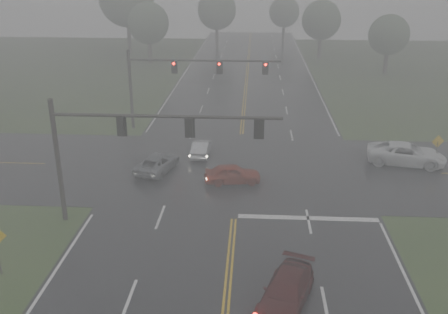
# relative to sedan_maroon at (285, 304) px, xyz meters

# --- Properties ---
(main_road) EXTENTS (18.00, 160.00, 0.02)m
(main_road) POSITION_rel_sedan_maroon_xyz_m (-2.71, 13.85, 0.00)
(main_road) COLOR black
(main_road) RESTS_ON ground
(cross_street) EXTENTS (120.00, 14.00, 0.02)m
(cross_street) POSITION_rel_sedan_maroon_xyz_m (-2.71, 15.85, 0.00)
(cross_street) COLOR black
(cross_street) RESTS_ON ground
(stop_bar) EXTENTS (8.50, 0.50, 0.01)m
(stop_bar) POSITION_rel_sedan_maroon_xyz_m (1.79, 8.25, 0.00)
(stop_bar) COLOR silver
(stop_bar) RESTS_ON ground
(sedan_maroon) EXTENTS (3.25, 4.97, 1.34)m
(sedan_maroon) POSITION_rel_sedan_maroon_xyz_m (0.00, 0.00, 0.00)
(sedan_maroon) COLOR #3B0B0A
(sedan_maroon) RESTS_ON ground
(sedan_red) EXTENTS (4.11, 2.11, 1.34)m
(sedan_red) POSITION_rel_sedan_maroon_xyz_m (-3.04, 13.23, 0.00)
(sedan_red) COLOR maroon
(sedan_red) RESTS_ON ground
(sedan_silver) EXTENTS (1.41, 3.73, 1.22)m
(sedan_silver) POSITION_rel_sedan_maroon_xyz_m (-5.79, 18.41, 0.00)
(sedan_silver) COLOR #B5B7BD
(sedan_silver) RESTS_ON ground
(car_grey) EXTENTS (3.16, 4.94, 1.27)m
(car_grey) POSITION_rel_sedan_maroon_xyz_m (-8.71, 14.99, 0.00)
(car_grey) COLOR slate
(car_grey) RESTS_ON ground
(pickup_white) EXTENTS (6.24, 3.74, 1.62)m
(pickup_white) POSITION_rel_sedan_maroon_xyz_m (10.12, 17.59, 0.00)
(pickup_white) COLOR white
(pickup_white) RESTS_ON ground
(signal_gantry_near) EXTENTS (13.00, 0.33, 7.50)m
(signal_gantry_near) POSITION_rel_sedan_maroon_xyz_m (-8.94, 7.27, 5.25)
(signal_gantry_near) COLOR black
(signal_gantry_near) RESTS_ON ground
(signal_gantry_far) EXTENTS (13.69, 0.37, 7.28)m
(signal_gantry_far) POSITION_rel_sedan_maroon_xyz_m (-8.64, 25.09, 5.14)
(signal_gantry_far) COLOR black
(signal_gantry_far) RESTS_ON ground
(sign_diamond_east) EXTENTS (0.99, 0.26, 2.42)m
(sign_diamond_east) POSITION_rel_sedan_maroon_xyz_m (12.30, 17.51, 1.63)
(sign_diamond_east) COLOR black
(sign_diamond_east) RESTS_ON ground
(tree_nw_a) EXTENTS (6.20, 6.20, 9.10)m
(tree_nw_a) POSITION_rel_sedan_maroon_xyz_m (-17.75, 57.18, 5.98)
(tree_nw_a) COLOR #2D241D
(tree_nw_a) RESTS_ON ground
(tree_ne_a) EXTENTS (6.18, 6.18, 9.08)m
(tree_ne_a) POSITION_rel_sedan_maroon_xyz_m (8.70, 63.19, 5.97)
(tree_ne_a) COLOR #2D241D
(tree_ne_a) RESTS_ON ground
(tree_n_mid) EXTENTS (6.80, 6.80, 9.99)m
(tree_n_mid) POSITION_rel_sedan_maroon_xyz_m (-8.58, 72.33, 6.57)
(tree_n_mid) COLOR #2D241D
(tree_n_mid) RESTS_ON ground
(tree_e_near) EXTENTS (5.49, 5.49, 8.06)m
(tree_e_near) POSITION_rel_sedan_maroon_xyz_m (16.48, 51.56, 5.29)
(tree_e_near) COLOR #2D241D
(tree_e_near) RESTS_ON ground
(tree_n_far) EXTENTS (5.78, 5.78, 8.50)m
(tree_n_far) POSITION_rel_sedan_maroon_xyz_m (3.76, 80.65, 5.58)
(tree_n_far) COLOR #2D241D
(tree_n_far) RESTS_ON ground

